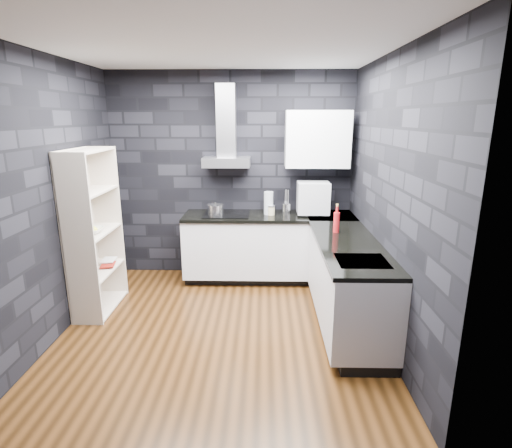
{
  "coord_description": "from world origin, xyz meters",
  "views": [
    {
      "loc": [
        0.44,
        -3.71,
        2.11
      ],
      "look_at": [
        0.35,
        0.45,
        1.0
      ],
      "focal_mm": 28.0,
      "sensor_mm": 36.0,
      "label": 1
    }
  ],
  "objects_px": {
    "pot": "(216,210)",
    "glass_vase": "(269,203)",
    "bookshelf": "(94,232)",
    "appliance_garage": "(313,198)",
    "red_bottle": "(336,222)",
    "storage_jar": "(271,211)",
    "fruit_bowl": "(91,231)",
    "utensil_crock": "(286,209)"
  },
  "relations": [
    {
      "from": "utensil_crock",
      "to": "appliance_garage",
      "type": "relative_size",
      "value": 0.35
    },
    {
      "from": "pot",
      "to": "bookshelf",
      "type": "xyz_separation_m",
      "value": [
        -1.24,
        -0.81,
        -0.07
      ]
    },
    {
      "from": "pot",
      "to": "utensil_crock",
      "type": "distance_m",
      "value": 0.91
    },
    {
      "from": "pot",
      "to": "utensil_crock",
      "type": "height_order",
      "value": "utensil_crock"
    },
    {
      "from": "glass_vase",
      "to": "utensil_crock",
      "type": "xyz_separation_m",
      "value": [
        0.23,
        0.02,
        -0.08
      ]
    },
    {
      "from": "appliance_garage",
      "to": "pot",
      "type": "bearing_deg",
      "value": -177.45
    },
    {
      "from": "utensil_crock",
      "to": "appliance_garage",
      "type": "distance_m",
      "value": 0.37
    },
    {
      "from": "storage_jar",
      "to": "red_bottle",
      "type": "relative_size",
      "value": 0.49
    },
    {
      "from": "appliance_garage",
      "to": "bookshelf",
      "type": "xyz_separation_m",
      "value": [
        -2.48,
        -0.86,
        -0.22
      ]
    },
    {
      "from": "bookshelf",
      "to": "red_bottle",
      "type": "bearing_deg",
      "value": -15.04
    },
    {
      "from": "red_bottle",
      "to": "fruit_bowl",
      "type": "bearing_deg",
      "value": -177.27
    },
    {
      "from": "pot",
      "to": "red_bottle",
      "type": "relative_size",
      "value": 0.89
    },
    {
      "from": "fruit_bowl",
      "to": "pot",
      "type": "bearing_deg",
      "value": 35.08
    },
    {
      "from": "red_bottle",
      "to": "utensil_crock",
      "type": "bearing_deg",
      "value": 120.54
    },
    {
      "from": "appliance_garage",
      "to": "fruit_bowl",
      "type": "relative_size",
      "value": 1.64
    },
    {
      "from": "appliance_garage",
      "to": "red_bottle",
      "type": "distance_m",
      "value": 0.82
    },
    {
      "from": "pot",
      "to": "glass_vase",
      "type": "xyz_separation_m",
      "value": [
        0.68,
        0.09,
        0.08
      ]
    },
    {
      "from": "utensil_crock",
      "to": "bookshelf",
      "type": "height_order",
      "value": "bookshelf"
    },
    {
      "from": "appliance_garage",
      "to": "bookshelf",
      "type": "relative_size",
      "value": 0.22
    },
    {
      "from": "storage_jar",
      "to": "red_bottle",
      "type": "distance_m",
      "value": 1.05
    },
    {
      "from": "storage_jar",
      "to": "utensil_crock",
      "type": "relative_size",
      "value": 0.79
    },
    {
      "from": "red_bottle",
      "to": "appliance_garage",
      "type": "bearing_deg",
      "value": 101.71
    },
    {
      "from": "utensil_crock",
      "to": "red_bottle",
      "type": "xyz_separation_m",
      "value": [
        0.5,
        -0.85,
        0.04
      ]
    },
    {
      "from": "pot",
      "to": "fruit_bowl",
      "type": "xyz_separation_m",
      "value": [
        -1.24,
        -0.87,
        -0.03
      ]
    },
    {
      "from": "utensil_crock",
      "to": "red_bottle",
      "type": "bearing_deg",
      "value": -59.46
    },
    {
      "from": "pot",
      "to": "utensil_crock",
      "type": "relative_size",
      "value": 1.43
    },
    {
      "from": "storage_jar",
      "to": "utensil_crock",
      "type": "distance_m",
      "value": 0.21
    },
    {
      "from": "utensil_crock",
      "to": "fruit_bowl",
      "type": "relative_size",
      "value": 0.57
    },
    {
      "from": "appliance_garage",
      "to": "bookshelf",
      "type": "distance_m",
      "value": 2.63
    },
    {
      "from": "pot",
      "to": "red_bottle",
      "type": "bearing_deg",
      "value": -27.77
    },
    {
      "from": "pot",
      "to": "glass_vase",
      "type": "relative_size",
      "value": 0.67
    },
    {
      "from": "glass_vase",
      "to": "storage_jar",
      "type": "relative_size",
      "value": 2.71
    },
    {
      "from": "appliance_garage",
      "to": "fruit_bowl",
      "type": "xyz_separation_m",
      "value": [
        -2.48,
        -0.92,
        -0.19
      ]
    },
    {
      "from": "glass_vase",
      "to": "storage_jar",
      "type": "xyz_separation_m",
      "value": [
        0.04,
        -0.04,
        -0.09
      ]
    },
    {
      "from": "utensil_crock",
      "to": "bookshelf",
      "type": "distance_m",
      "value": 2.33
    },
    {
      "from": "utensil_crock",
      "to": "red_bottle",
      "type": "height_order",
      "value": "red_bottle"
    },
    {
      "from": "pot",
      "to": "red_bottle",
      "type": "height_order",
      "value": "red_bottle"
    },
    {
      "from": "fruit_bowl",
      "to": "utensil_crock",
      "type": "bearing_deg",
      "value": 24.44
    },
    {
      "from": "storage_jar",
      "to": "appliance_garage",
      "type": "xyz_separation_m",
      "value": [
        0.53,
        0.01,
        0.17
      ]
    },
    {
      "from": "bookshelf",
      "to": "appliance_garage",
      "type": "bearing_deg",
      "value": 2.7
    },
    {
      "from": "bookshelf",
      "to": "utensil_crock",
      "type": "bearing_deg",
      "value": 6.62
    },
    {
      "from": "appliance_garage",
      "to": "fruit_bowl",
      "type": "distance_m",
      "value": 2.65
    }
  ]
}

